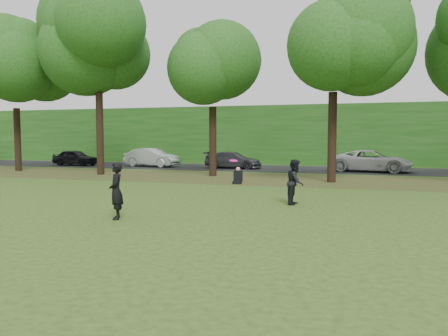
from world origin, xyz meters
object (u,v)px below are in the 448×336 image
player_left (116,191)px  seated_person (238,177)px  frisbee (234,161)px  player_right (295,182)px

player_left → seated_person: 10.23m
player_left → frisbee: size_ratio=5.47×
player_right → frisbee: frisbee is taller
player_right → seated_person: 7.02m
player_left → player_right: 6.18m
player_right → frisbee: (-1.83, -1.39, 0.78)m
player_left → frisbee: bearing=106.6°
player_right → seated_person: size_ratio=1.89×
player_left → seated_person: size_ratio=1.96×
player_left → player_right: bearing=103.0°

